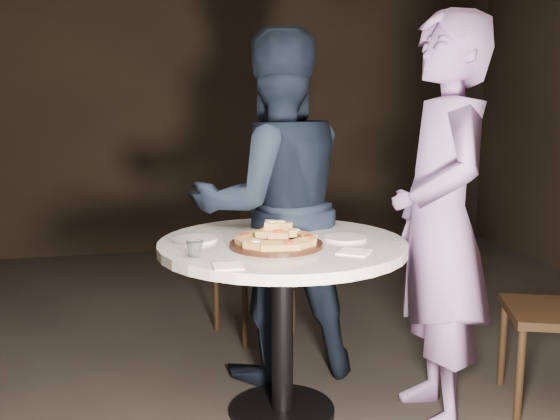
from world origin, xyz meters
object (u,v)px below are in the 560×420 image
object	(u,v)px
table	(282,274)
serving_board	(276,245)
diner_teal	(440,224)
chair_far	(262,257)
focaccia_pile	(276,236)
water_glass	(195,249)
diner_navy	(274,207)

from	to	relation	value
table	serving_board	world-z (taller)	serving_board
diner_teal	chair_far	bearing A→B (deg)	-144.83
table	serving_board	bearing A→B (deg)	-116.02
chair_far	serving_board	bearing A→B (deg)	60.34
focaccia_pile	water_glass	xyz separation A→B (m)	(-0.35, -0.10, -0.01)
serving_board	diner_teal	bearing A→B (deg)	-6.45
diner_teal	water_glass	bearing A→B (deg)	-80.09
diner_navy	diner_teal	size ratio (longest dim) A/B	0.99
water_glass	chair_far	xyz separation A→B (m)	(0.50, 1.18, -0.36)
focaccia_pile	chair_far	xyz separation A→B (m)	(0.15, 1.08, -0.37)
table	serving_board	distance (m)	0.20
focaccia_pile	chair_far	world-z (taller)	focaccia_pile
table	diner_teal	bearing A→B (deg)	-15.62
serving_board	diner_navy	xyz separation A→B (m)	(0.11, 0.57, 0.06)
water_glass	diner_navy	bearing A→B (deg)	54.91
focaccia_pile	diner_navy	bearing A→B (deg)	78.83
table	water_glass	bearing A→B (deg)	-153.46
chair_far	diner_teal	xyz separation A→B (m)	(0.57, -1.16, 0.41)
diner_navy	diner_teal	bearing A→B (deg)	126.85
diner_navy	table	bearing A→B (deg)	76.30
focaccia_pile	diner_teal	size ratio (longest dim) A/B	0.20
table	diner_navy	world-z (taller)	diner_navy
water_glass	chair_far	size ratio (longest dim) A/B	0.08
chair_far	diner_teal	size ratio (longest dim) A/B	0.48
table	diner_teal	xyz separation A→B (m)	(0.67, -0.19, 0.24)
serving_board	water_glass	size ratio (longest dim) A/B	5.78
serving_board	diner_teal	world-z (taller)	diner_teal
chair_far	diner_navy	world-z (taller)	diner_navy
diner_navy	water_glass	bearing A→B (deg)	48.69
water_glass	diner_teal	xyz separation A→B (m)	(1.07, 0.02, 0.05)
focaccia_pile	water_glass	distance (m)	0.37
table	focaccia_pile	bearing A→B (deg)	-116.37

